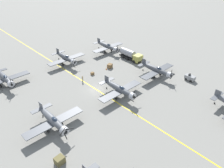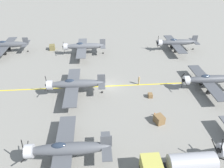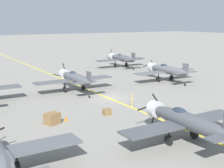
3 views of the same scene
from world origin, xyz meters
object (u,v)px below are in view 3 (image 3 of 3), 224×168
(airplane_mid_right, at_px, (167,70))
(traffic_cone, at_px, (66,118))
(airplane_near_center, at_px, (186,121))
(airplane_far_right, at_px, (122,58))
(ground_crew_walking, at_px, (132,100))
(airplane_mid_center, at_px, (75,78))
(supply_crate_by_tanker, at_px, (154,70))
(supply_crate_outboard, at_px, (52,118))
(supply_crate_mid_lane, at_px, (107,112))

(airplane_mid_right, height_order, traffic_cone, airplane_mid_right)
(airplane_near_center, bearing_deg, airplane_far_right, 68.17)
(airplane_near_center, height_order, airplane_far_right, airplane_far_right)
(ground_crew_walking, bearing_deg, airplane_near_center, -102.57)
(airplane_mid_center, xyz_separation_m, supply_crate_by_tanker, (20.36, 6.93, -1.38))
(airplane_mid_center, bearing_deg, supply_crate_outboard, -105.86)
(ground_crew_walking, xyz_separation_m, supply_crate_by_tanker, (18.05, 18.33, -0.27))
(airplane_mid_right, distance_m, airplane_near_center, 27.97)
(airplane_near_center, xyz_separation_m, supply_crate_outboard, (-7.93, 10.71, -1.43))
(airplane_far_right, bearing_deg, airplane_near_center, -122.29)
(ground_crew_walking, xyz_separation_m, supply_crate_outboard, (-10.53, -0.94, -0.32))
(supply_crate_by_tanker, bearing_deg, supply_crate_mid_lane, -138.80)
(supply_crate_mid_lane, bearing_deg, airplane_mid_right, 31.80)
(ground_crew_walking, relative_size, supply_crate_outboard, 1.19)
(supply_crate_outboard, bearing_deg, ground_crew_walking, 5.08)
(airplane_far_right, bearing_deg, airplane_mid_center, -144.64)
(traffic_cone, bearing_deg, airplane_mid_center, 61.41)
(airplane_mid_center, height_order, airplane_far_right, airplane_far_right)
(ground_crew_walking, bearing_deg, airplane_mid_right, 35.77)
(traffic_cone, bearing_deg, airplane_near_center, -59.98)
(airplane_near_center, xyz_separation_m, ground_crew_walking, (2.60, 11.65, -1.11))
(supply_crate_by_tanker, distance_m, supply_crate_mid_lane, 29.55)
(airplane_near_center, height_order, supply_crate_by_tanker, airplane_near_center)
(airplane_mid_center, height_order, supply_crate_mid_lane, airplane_mid_center)
(airplane_near_center, height_order, supply_crate_mid_lane, airplane_near_center)
(airplane_mid_right, bearing_deg, airplane_far_right, 73.71)
(supply_crate_by_tanker, xyz_separation_m, supply_crate_mid_lane, (-22.24, -19.46, -0.28))
(airplane_mid_center, height_order, ground_crew_walking, airplane_mid_center)
(airplane_near_center, distance_m, supply_crate_outboard, 13.40)
(airplane_mid_center, xyz_separation_m, supply_crate_mid_lane, (-1.88, -12.54, -1.66))
(airplane_far_right, xyz_separation_m, supply_crate_outboard, (-27.60, -29.55, -1.43))
(supply_crate_by_tanker, bearing_deg, airplane_mid_right, -114.13)
(airplane_near_center, height_order, traffic_cone, airplane_near_center)
(airplane_mid_center, xyz_separation_m, ground_crew_walking, (2.31, -11.40, -1.11))
(airplane_mid_center, distance_m, ground_crew_walking, 11.68)
(airplane_far_right, relative_size, supply_crate_outboard, 8.59)
(airplane_mid_right, bearing_deg, airplane_near_center, -136.07)
(airplane_mid_right, xyz_separation_m, supply_crate_by_tanker, (3.52, 7.86, -1.38))
(airplane_near_center, xyz_separation_m, supply_crate_by_tanker, (20.65, 29.97, -1.38))
(airplane_mid_center, xyz_separation_m, airplane_near_center, (-0.29, -23.05, -0.00))
(airplane_far_right, distance_m, supply_crate_outboard, 40.46)
(airplane_near_center, distance_m, ground_crew_walking, 11.98)
(airplane_mid_right, height_order, supply_crate_mid_lane, airplane_mid_right)
(airplane_mid_center, height_order, supply_crate_outboard, airplane_mid_center)
(airplane_mid_right, height_order, supply_crate_outboard, airplane_mid_right)
(supply_crate_by_tanker, bearing_deg, airplane_far_right, 95.44)
(ground_crew_walking, relative_size, supply_crate_by_tanker, 1.09)
(supply_crate_mid_lane, distance_m, traffic_cone, 4.74)
(airplane_far_right, bearing_deg, traffic_cone, -137.79)
(ground_crew_walking, height_order, supply_crate_by_tanker, ground_crew_walking)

